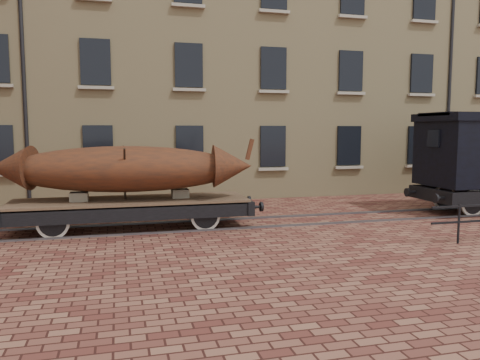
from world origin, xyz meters
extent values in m
plane|color=#53261F|center=(0.00, 0.00, 0.00)|extent=(90.00, 90.00, 0.00)
cube|color=#D3B97E|center=(3.00, 10.00, 7.00)|extent=(40.00, 10.00, 14.00)
cube|color=black|center=(-6.00, 4.96, 2.20)|extent=(1.10, 0.12, 1.70)
cube|color=#9E9480|center=(-6.00, 4.90, 1.25)|extent=(1.30, 0.18, 0.12)
cube|color=black|center=(-2.50, 4.96, 2.20)|extent=(1.10, 0.12, 1.70)
cube|color=#9E9480|center=(-2.50, 4.90, 1.25)|extent=(1.30, 0.18, 0.12)
cube|color=black|center=(1.00, 4.96, 2.20)|extent=(1.10, 0.12, 1.70)
cube|color=#9E9480|center=(1.00, 4.90, 1.25)|extent=(1.30, 0.18, 0.12)
cube|color=black|center=(4.50, 4.96, 2.20)|extent=(1.10, 0.12, 1.70)
cube|color=#9E9480|center=(4.50, 4.90, 1.25)|extent=(1.30, 0.18, 0.12)
cube|color=black|center=(8.00, 4.96, 2.20)|extent=(1.10, 0.12, 1.70)
cube|color=#9E9480|center=(8.00, 4.90, 1.25)|extent=(1.30, 0.18, 0.12)
cube|color=black|center=(-6.00, 4.96, 5.40)|extent=(1.10, 0.12, 1.70)
cube|color=#9E9480|center=(-6.00, 4.90, 4.45)|extent=(1.30, 0.18, 0.12)
cube|color=black|center=(-2.50, 4.96, 5.40)|extent=(1.10, 0.12, 1.70)
cube|color=#9E9480|center=(-2.50, 4.90, 4.45)|extent=(1.30, 0.18, 0.12)
cube|color=black|center=(1.00, 4.96, 5.40)|extent=(1.10, 0.12, 1.70)
cube|color=#9E9480|center=(1.00, 4.90, 4.45)|extent=(1.30, 0.18, 0.12)
cube|color=black|center=(4.50, 4.96, 5.40)|extent=(1.10, 0.12, 1.70)
cube|color=#9E9480|center=(4.50, 4.90, 4.45)|extent=(1.30, 0.18, 0.12)
cube|color=black|center=(8.00, 4.96, 5.40)|extent=(1.10, 0.12, 1.70)
cube|color=#9E9480|center=(8.00, 4.90, 4.45)|extent=(1.30, 0.18, 0.12)
cube|color=#9E9480|center=(-2.50, 4.90, 7.65)|extent=(1.30, 0.18, 0.12)
cube|color=#9E9480|center=(1.00, 4.90, 7.65)|extent=(1.30, 0.18, 0.12)
cube|color=#9E9480|center=(4.50, 4.90, 7.65)|extent=(1.30, 0.18, 0.12)
cube|color=black|center=(8.00, 4.96, 8.60)|extent=(1.10, 0.12, 1.70)
cube|color=#9E9480|center=(8.00, 4.90, 7.65)|extent=(1.30, 0.18, 0.12)
cylinder|color=black|center=(-8.50, 4.95, 7.00)|extent=(0.14, 0.14, 14.00)
cylinder|color=black|center=(9.50, 4.95, 7.00)|extent=(0.14, 0.14, 14.00)
cube|color=#59595E|center=(0.00, -0.72, 0.03)|extent=(30.00, 0.08, 0.06)
cube|color=#59595E|center=(0.00, 0.72, 0.03)|extent=(30.00, 0.08, 0.06)
cylinder|color=black|center=(3.00, -3.80, 0.50)|extent=(0.06, 0.06, 1.00)
cube|color=brown|center=(-4.95, 0.00, 0.83)|extent=(6.62, 1.94, 0.11)
cube|color=black|center=(-4.95, -0.90, 0.62)|extent=(6.62, 0.14, 0.40)
cube|color=black|center=(-4.95, 0.90, 0.62)|extent=(6.62, 0.14, 0.40)
cube|color=black|center=(-8.26, 0.00, 0.62)|extent=(0.19, 2.03, 0.40)
cylinder|color=black|center=(-8.51, 0.66, 0.62)|extent=(0.31, 0.09, 0.09)
cube|color=black|center=(-1.64, 0.00, 0.62)|extent=(0.19, 2.03, 0.40)
cylinder|color=black|center=(-1.39, -0.66, 0.62)|extent=(0.31, 0.09, 0.09)
cylinder|color=black|center=(-1.24, -0.66, 0.62)|extent=(0.07, 0.28, 0.28)
cylinder|color=black|center=(-1.39, 0.66, 0.62)|extent=(0.31, 0.09, 0.09)
cylinder|color=black|center=(-1.24, 0.66, 0.62)|extent=(0.07, 0.28, 0.28)
cylinder|color=black|center=(-6.98, 0.00, 0.42)|extent=(0.09, 1.68, 0.09)
cylinder|color=silver|center=(-6.98, -0.72, 0.42)|extent=(0.85, 0.06, 0.85)
cylinder|color=black|center=(-6.98, -0.72, 0.42)|extent=(0.70, 0.09, 0.70)
cube|color=black|center=(-6.98, -0.83, 0.64)|extent=(0.79, 0.07, 0.09)
cylinder|color=silver|center=(-6.98, 0.72, 0.42)|extent=(0.85, 0.06, 0.85)
cylinder|color=black|center=(-6.98, 0.72, 0.42)|extent=(0.70, 0.09, 0.70)
cube|color=black|center=(-6.98, 0.83, 0.64)|extent=(0.79, 0.07, 0.09)
cylinder|color=black|center=(-2.92, 0.00, 0.42)|extent=(0.09, 1.68, 0.09)
cylinder|color=silver|center=(-2.92, -0.72, 0.42)|extent=(0.85, 0.06, 0.85)
cylinder|color=black|center=(-2.92, -0.72, 0.42)|extent=(0.70, 0.09, 0.70)
cube|color=black|center=(-2.92, -0.83, 0.64)|extent=(0.79, 0.07, 0.09)
cylinder|color=silver|center=(-2.92, 0.72, 0.42)|extent=(0.85, 0.06, 0.85)
cylinder|color=black|center=(-2.92, 0.72, 0.42)|extent=(0.70, 0.09, 0.70)
cube|color=black|center=(-2.92, 0.83, 0.64)|extent=(0.79, 0.07, 0.09)
cube|color=black|center=(-4.95, 0.00, 0.49)|extent=(3.53, 0.05, 0.05)
cube|color=slate|center=(-6.36, 0.00, 1.01)|extent=(0.49, 0.44, 0.25)
cube|color=slate|center=(-3.53, 0.00, 1.01)|extent=(0.49, 0.44, 0.25)
ellipsoid|color=#602B14|center=(-5.11, 0.00, 1.76)|extent=(6.73, 2.86, 1.30)
cone|color=#602B14|center=(-8.18, 0.40, 1.82)|extent=(1.28, 1.37, 1.24)
cone|color=#602B14|center=(-2.04, -0.40, 1.82)|extent=(1.28, 1.37, 1.24)
cube|color=#602B14|center=(-1.54, -0.47, 2.30)|extent=(0.27, 0.17, 0.63)
cylinder|color=black|center=(-5.11, -0.53, 1.63)|extent=(0.06, 1.11, 1.53)
cylinder|color=black|center=(-5.11, 0.53, 1.63)|extent=(0.06, 1.11, 1.53)
cube|color=black|center=(7.92, 1.05, 0.67)|extent=(5.74, 0.15, 0.43)
cube|color=black|center=(5.05, 0.00, 0.67)|extent=(0.21, 2.30, 0.43)
cylinder|color=black|center=(4.62, -0.77, 0.67)|extent=(0.08, 0.31, 0.31)
cylinder|color=black|center=(4.62, 0.77, 0.67)|extent=(0.08, 0.31, 0.31)
cylinder|color=black|center=(6.10, 0.00, 0.46)|extent=(0.10, 1.82, 0.10)
cylinder|color=silver|center=(6.10, -0.72, 0.46)|extent=(0.92, 0.07, 0.92)
cylinder|color=black|center=(6.10, -0.72, 0.46)|extent=(0.75, 0.10, 0.75)
cylinder|color=silver|center=(6.10, 0.72, 0.46)|extent=(0.92, 0.07, 0.92)
cylinder|color=black|center=(6.10, 0.72, 0.46)|extent=(0.75, 0.10, 0.75)
cube|color=black|center=(5.03, 0.00, 2.58)|extent=(0.08, 0.57, 0.57)
camera|label=1|loc=(-5.27, -13.63, 2.83)|focal=35.00mm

